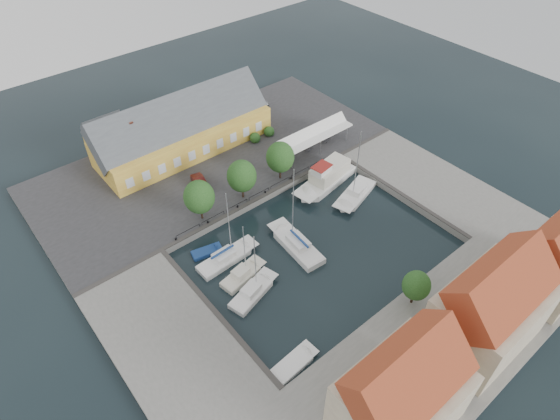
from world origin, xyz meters
The scene contains 20 objects.
ground centered at (0.00, 0.00, 0.00)m, with size 140.00×140.00×0.00m, color black.
north_quay centered at (0.00, 23.00, 0.50)m, with size 56.00×26.00×1.00m, color #2D2D30.
west_quay centered at (-22.00, -2.00, 0.50)m, with size 12.00×24.00×1.00m, color slate.
east_quay centered at (22.00, -2.00, 0.50)m, with size 12.00×24.00×1.00m, color slate.
south_bank centered at (0.00, -21.00, 0.50)m, with size 56.00×14.00×1.00m, color slate.
quay_edge_fittings centered at (0.02, 4.75, 1.06)m, with size 56.00×24.72×0.40m.
warehouse centered at (-2.60, 28.36, 4.43)m, with size 28.56×14.00×9.55m.
tent_canopy centered at (14.00, 14.50, 3.68)m, with size 14.00×4.00×2.83m.
quay_trees centered at (-2.00, 12.00, 4.88)m, with size 18.20×4.20×6.30m.
car_silver centered at (15.49, 30.69, 1.61)m, with size 1.44×3.57×1.22m, color #B4B8BD.
car_red centered at (-5.57, 17.79, 1.75)m, with size 1.59×4.57×1.51m, color #511412.
center_sailboat centered at (-1.95, 0.23, 0.36)m, with size 3.59×9.77×13.04m.
trawler centered at (10.43, 7.39, 1.02)m, with size 12.23×5.31×5.00m.
east_boat_a centered at (11.64, 2.49, 0.26)m, with size 9.23×5.32×12.46m.
west_boat_a centered at (-10.36, 4.27, 0.27)m, with size 8.78×2.78×11.47m.
west_boat_b centered at (-10.44, 0.69, 0.26)m, with size 6.57×3.18×8.97m.
west_boat_c centered at (-11.04, -2.23, 0.26)m, with size 7.48×4.10×9.93m.
launch_sw centered at (-13.31, -12.35, 0.09)m, with size 5.73×2.45×0.98m.
launch_nw centered at (-11.72, 6.97, 0.09)m, with size 4.23×2.44×0.88m.
townhouses centered at (1.93, -23.24, 5.82)m, with size 36.30×8.50×12.00m.
Camera 1 is at (-30.58, -30.96, 45.65)m, focal length 30.00 mm.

